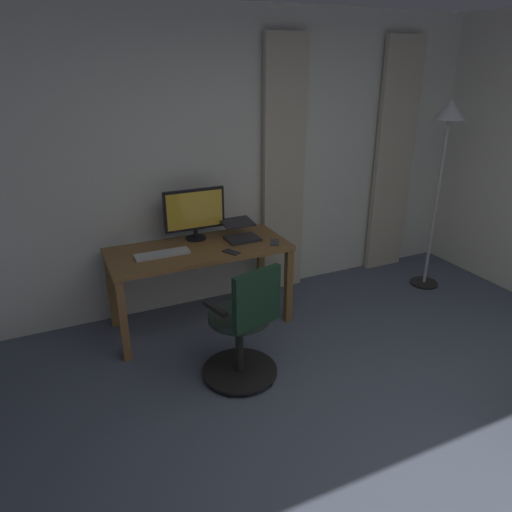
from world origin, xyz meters
name	(u,v)px	position (x,y,z in m)	size (l,w,h in m)	color
ground_plane	(445,502)	(0.00, 0.00, 0.00)	(7.25, 7.25, 0.00)	#4A5363
back_room_partition	(239,162)	(0.00, -2.79, 1.31)	(5.07, 0.10, 2.63)	silver
curtain_left_panel	(393,160)	(-1.73, -2.68, 1.21)	(0.45, 0.06, 2.41)	#B9B29D
curtain_right_panel	(284,171)	(-0.42, -2.68, 1.21)	(0.42, 0.06, 2.41)	#B9B29D
desk	(199,258)	(0.57, -2.31, 0.63)	(1.51, 0.65, 0.73)	brown
office_chair	(244,328)	(0.55, -1.42, 0.43)	(0.56, 0.56, 0.93)	black
computer_monitor	(195,212)	(0.53, -2.52, 0.98)	(0.54, 0.18, 0.45)	black
computer_keyboard	(162,254)	(0.90, -2.27, 0.74)	(0.44, 0.12, 0.02)	#B7BCC1
laptop	(241,233)	(0.17, -2.36, 0.78)	(0.29, 0.33, 0.14)	#232328
cell_phone_face_up	(275,242)	(-0.06, -2.14, 0.73)	(0.07, 0.14, 0.01)	#333338
cell_phone_by_monitor	(231,252)	(0.37, -2.09, 0.73)	(0.07, 0.14, 0.01)	#232328
floor_lamp	(446,139)	(-1.80, -2.08, 1.50)	(0.29, 0.29, 1.85)	black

